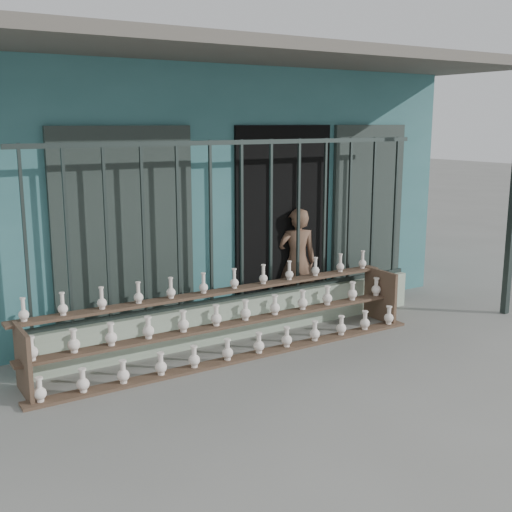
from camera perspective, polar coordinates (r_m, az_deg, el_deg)
ground at (r=6.51m, az=4.77°, el=-10.19°), size 60.00×60.00×0.00m
workshop_building at (r=9.78m, az=-10.19°, el=6.86°), size 7.40×6.60×3.21m
parapet_wall at (r=7.45m, az=-1.24°, el=-5.44°), size 5.00×0.20×0.45m
security_fence at (r=7.20m, az=-1.27°, el=3.13°), size 5.00×0.04×1.80m
shelf_rack at (r=6.88m, az=-2.19°, el=-5.73°), size 4.50×0.68×0.85m
elderly_woman at (r=8.21m, az=3.67°, el=-0.50°), size 0.59×0.49×1.38m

